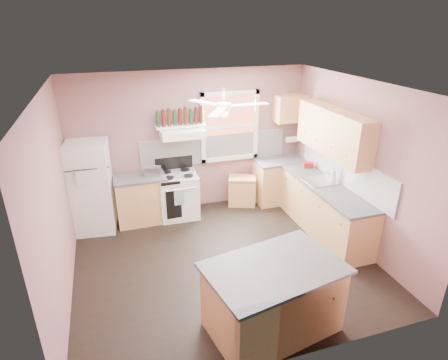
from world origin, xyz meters
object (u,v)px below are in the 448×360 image
object	(u,v)px
refrigerator	(91,187)
cart	(242,192)
island	(273,299)
toaster	(153,172)
stove	(178,195)

from	to	relation	value
refrigerator	cart	world-z (taller)	refrigerator
island	toaster	bearing A→B (deg)	96.34
cart	toaster	bearing A→B (deg)	-155.43
toaster	cart	bearing A→B (deg)	20.70
toaster	cart	xyz separation A→B (m)	(1.77, 0.12, -0.72)
refrigerator	toaster	bearing A→B (deg)	4.72
toaster	island	size ratio (longest dim) A/B	0.19
stove	island	size ratio (longest dim) A/B	0.58
refrigerator	toaster	distance (m)	1.09
refrigerator	stove	world-z (taller)	refrigerator
toaster	cart	world-z (taller)	toaster
refrigerator	cart	size ratio (longest dim) A/B	3.01
toaster	island	distance (m)	3.31
cart	island	size ratio (longest dim) A/B	0.36
stove	island	distance (m)	3.21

